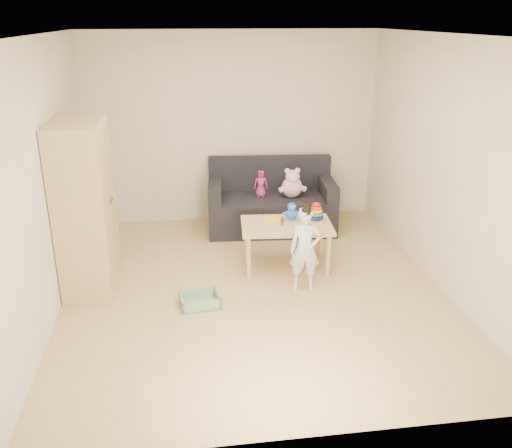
{
  "coord_description": "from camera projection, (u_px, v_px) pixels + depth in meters",
  "views": [
    {
      "loc": [
        -0.71,
        -5.17,
        2.76
      ],
      "look_at": [
        0.05,
        0.25,
        0.65
      ],
      "focal_mm": 38.0,
      "sensor_mm": 36.0,
      "label": 1
    }
  ],
  "objects": [
    {
      "name": "doll",
      "position": [
        261.0,
        184.0,
        7.23
      ],
      "size": [
        0.2,
        0.14,
        0.36
      ],
      "primitive_type": "imported",
      "rotation": [
        0.0,
        0.0,
        -0.11
      ],
      "color": "#B62274",
      "rests_on": "sofa"
    },
    {
      "name": "play_table",
      "position": [
        286.0,
        246.0,
        6.27
      ],
      "size": [
        1.07,
        0.73,
        0.54
      ],
      "primitive_type": "cube",
      "rotation": [
        0.0,
        0.0,
        -0.08
      ],
      "color": "#E9C780",
      "rests_on": "ground"
    },
    {
      "name": "toddler",
      "position": [
        305.0,
        250.0,
        5.71
      ],
      "size": [
        0.36,
        0.27,
        0.89
      ],
      "primitive_type": "imported",
      "rotation": [
        0.0,
        0.0,
        -0.17
      ],
      "color": "silver",
      "rests_on": "ground"
    },
    {
      "name": "room",
      "position": [
        255.0,
        172.0,
        5.39
      ],
      "size": [
        4.5,
        4.5,
        4.5
      ],
      "color": "tan",
      "rests_on": "ground"
    },
    {
      "name": "wardrobe",
      "position": [
        85.0,
        206.0,
        5.67
      ],
      "size": [
        0.5,
        1.0,
        1.79
      ],
      "primitive_type": "cube",
      "color": "tan",
      "rests_on": "ground"
    },
    {
      "name": "sofa",
      "position": [
        271.0,
        213.0,
        7.42
      ],
      "size": [
        1.76,
        0.98,
        0.48
      ],
      "primitive_type": "cube",
      "rotation": [
        0.0,
        0.0,
        -0.08
      ],
      "color": "black",
      "rests_on": "ground"
    },
    {
      "name": "ring_stacker",
      "position": [
        316.0,
        214.0,
        6.25
      ],
      "size": [
        0.19,
        0.19,
        0.21
      ],
      "color": "yellow",
      "rests_on": "play_table"
    },
    {
      "name": "blue_plush",
      "position": [
        292.0,
        211.0,
        6.27
      ],
      "size": [
        0.18,
        0.14,
        0.21
      ],
      "primitive_type": null,
      "rotation": [
        0.0,
        0.0,
        0.01
      ],
      "color": "#1C61FC",
      "rests_on": "play_table"
    },
    {
      "name": "storage_bin",
      "position": [
        200.0,
        300.0,
        5.5
      ],
      "size": [
        0.42,
        0.34,
        0.12
      ],
      "primitive_type": null,
      "rotation": [
        0.0,
        0.0,
        0.13
      ],
      "color": "gray",
      "rests_on": "ground"
    },
    {
      "name": "yellow_book",
      "position": [
        271.0,
        219.0,
        6.29
      ],
      "size": [
        0.23,
        0.23,
        0.01
      ],
      "primitive_type": "cube",
      "rotation": [
        0.0,
        0.0,
        0.24
      ],
      "color": "yellow",
      "rests_on": "play_table"
    },
    {
      "name": "brown_bottle",
      "position": [
        304.0,
        210.0,
        6.35
      ],
      "size": [
        0.07,
        0.07,
        0.21
      ],
      "color": "black",
      "rests_on": "play_table"
    },
    {
      "name": "pink_bear",
      "position": [
        292.0,
        185.0,
        7.23
      ],
      "size": [
        0.32,
        0.28,
        0.34
      ],
      "primitive_type": null,
      "rotation": [
        0.0,
        0.0,
        0.08
      ],
      "color": "#F0B1D4",
      "rests_on": "sofa"
    },
    {
      "name": "wooden_figure",
      "position": [
        282.0,
        221.0,
        6.12
      ],
      "size": [
        0.05,
        0.04,
        0.1
      ],
      "primitive_type": null,
      "rotation": [
        0.0,
        0.0,
        -0.16
      ],
      "color": "brown",
      "rests_on": "play_table"
    }
  ]
}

